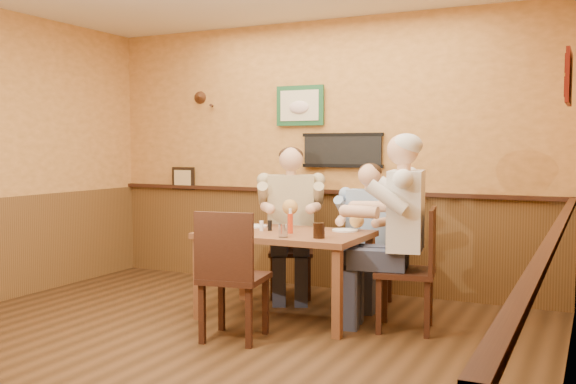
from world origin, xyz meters
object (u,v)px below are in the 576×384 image
chair_right_end (405,269)px  water_glass_left (223,227)px  salt_shaker (261,226)px  pepper_shaker (270,225)px  diner_blue_polo (370,241)px  hot_sauce_bottle (290,222)px  diner_white_elder (406,243)px  chair_back_left (291,250)px  cola_tumbler (319,231)px  chair_near_side (234,275)px  water_glass_mid (283,230)px  dining_table (285,242)px  chair_back_right (369,260)px  diner_tan_shirt (291,230)px

chair_right_end → water_glass_left: chair_right_end is taller
salt_shaker → pepper_shaker: pepper_shaker is taller
diner_blue_polo → hot_sauce_bottle: diner_blue_polo is taller
chair_right_end → salt_shaker: (-1.26, -0.10, 0.29)m
diner_white_elder → water_glass_left: diner_white_elder is taller
chair_back_left → cola_tumbler: bearing=-78.1°
chair_near_side → chair_right_end: bearing=-153.0°
chair_back_left → chair_right_end: size_ratio=0.93×
chair_right_end → hot_sauce_bottle: (-0.97, -0.14, 0.35)m
water_glass_mid → pepper_shaker: water_glass_mid is taller
diner_white_elder → water_glass_mid: (-0.91, -0.38, 0.09)m
chair_near_side → salt_shaker: bearing=-87.5°
chair_right_end → diner_white_elder: (0.00, 0.00, 0.21)m
pepper_shaker → diner_white_elder: bearing=3.2°
diner_white_elder → water_glass_mid: 0.99m
water_glass_left → hot_sauce_bottle: 0.57m
dining_table → chair_back_right: (0.51, 0.75, -0.24)m
water_glass_left → cola_tumbler: 0.86m
chair_right_end → hot_sauce_bottle: bearing=-91.8°
dining_table → diner_tan_shirt: 0.78m
cola_tumbler → salt_shaker: cola_tumbler is taller
chair_back_left → diner_white_elder: size_ratio=0.65×
chair_back_left → water_glass_left: bearing=-122.6°
dining_table → salt_shaker: 0.26m
chair_back_left → hot_sauce_bottle: 0.96m
chair_near_side → diner_white_elder: size_ratio=0.70×
chair_back_left → diner_tan_shirt: (0.00, 0.00, 0.20)m
chair_back_left → salt_shaker: chair_back_left is taller
chair_back_right → water_glass_left: water_glass_left is taller
diner_tan_shirt → water_glass_left: 1.05m
diner_tan_shirt → salt_shaker: bearing=-108.7°
water_glass_left → cola_tumbler: size_ratio=0.85×
chair_back_right → water_glass_mid: size_ratio=7.50×
chair_back_left → diner_white_elder: diner_white_elder is taller
water_glass_left → water_glass_mid: 0.57m
hot_sauce_bottle → salt_shaker: (-0.30, 0.04, -0.05)m
chair_right_end → chair_near_side: bearing=-64.1°
diner_blue_polo → salt_shaker: (-0.73, -0.79, 0.20)m
chair_near_side → salt_shaker: 0.78m
chair_near_side → water_glass_mid: 0.57m
chair_back_right → chair_right_end: size_ratio=0.84×
diner_blue_polo → pepper_shaker: 1.02m
chair_near_side → water_glass_left: chair_near_side is taller
chair_back_right → dining_table: bearing=-126.9°
chair_back_right → salt_shaker: 1.14m
diner_white_elder → pepper_shaker: size_ratio=15.44×
chair_right_end → chair_back_left: bearing=-126.2°
chair_right_end → diner_white_elder: diner_white_elder is taller
diner_blue_polo → water_glass_left: 1.44m
water_glass_mid → hot_sauce_bottle: (-0.05, 0.24, 0.04)m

